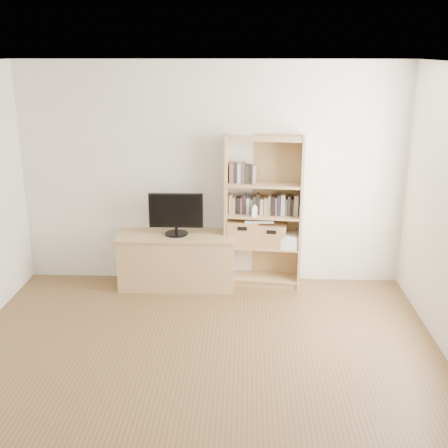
# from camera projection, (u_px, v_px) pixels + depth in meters

# --- Properties ---
(floor) EXTENTS (4.50, 5.00, 0.01)m
(floor) POSITION_uv_depth(u_px,v_px,m) (194.00, 397.00, 4.56)
(floor) COLOR brown
(floor) RESTS_ON ground
(back_wall) EXTENTS (4.50, 0.02, 2.60)m
(back_wall) POSITION_uv_depth(u_px,v_px,m) (212.00, 175.00, 6.55)
(back_wall) COLOR silver
(back_wall) RESTS_ON floor
(ceiling) EXTENTS (4.50, 5.00, 0.01)m
(ceiling) POSITION_uv_depth(u_px,v_px,m) (188.00, 65.00, 3.78)
(ceiling) COLOR white
(ceiling) RESTS_ON back_wall
(tv_stand) EXTENTS (1.35, 0.52, 0.61)m
(tv_stand) POSITION_uv_depth(u_px,v_px,m) (177.00, 261.00, 6.63)
(tv_stand) COLOR tan
(tv_stand) RESTS_ON floor
(bookshelf) EXTENTS (0.92, 0.39, 1.78)m
(bookshelf) POSITION_uv_depth(u_px,v_px,m) (264.00, 213.00, 6.50)
(bookshelf) COLOR tan
(bookshelf) RESTS_ON floor
(television) EXTENTS (0.62, 0.05, 0.49)m
(television) POSITION_uv_depth(u_px,v_px,m) (176.00, 214.00, 6.45)
(television) COLOR black
(television) RESTS_ON tv_stand
(books_row_mid) EXTENTS (0.80, 0.19, 0.21)m
(books_row_mid) POSITION_uv_depth(u_px,v_px,m) (264.00, 205.00, 6.49)
(books_row_mid) COLOR #9F8956
(books_row_mid) RESTS_ON bookshelf
(books_row_upper) EXTENTS (0.37, 0.15, 0.19)m
(books_row_upper) POSITION_uv_depth(u_px,v_px,m) (247.00, 174.00, 6.41)
(books_row_upper) COLOR #9F8956
(books_row_upper) RESTS_ON bookshelf
(baby_monitor) EXTENTS (0.07, 0.05, 0.12)m
(baby_monitor) POSITION_uv_depth(u_px,v_px,m) (254.00, 211.00, 6.41)
(baby_monitor) COLOR white
(baby_monitor) RESTS_ON bookshelf
(basket_left) EXTENTS (0.38, 0.32, 0.30)m
(basket_left) POSITION_uv_depth(u_px,v_px,m) (243.00, 232.00, 6.60)
(basket_left) COLOR olive
(basket_left) RESTS_ON bookshelf
(basket_right) EXTENTS (0.36, 0.31, 0.27)m
(basket_right) POSITION_uv_depth(u_px,v_px,m) (272.00, 235.00, 6.56)
(basket_right) COLOR olive
(basket_right) RESTS_ON bookshelf
(laptop) EXTENTS (0.34, 0.24, 0.03)m
(laptop) POSITION_uv_depth(u_px,v_px,m) (259.00, 220.00, 6.53)
(laptop) COLOR silver
(laptop) RESTS_ON basket_left
(magazine_stack) EXTENTS (0.22, 0.29, 0.13)m
(magazine_stack) POSITION_uv_depth(u_px,v_px,m) (289.00, 241.00, 6.56)
(magazine_stack) COLOR silver
(magazine_stack) RESTS_ON bookshelf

